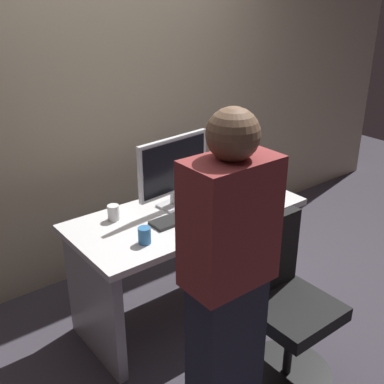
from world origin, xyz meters
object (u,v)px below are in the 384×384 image
(book_stack, at_px, (225,181))
(cell_phone, at_px, (264,197))
(office_chair, at_px, (284,309))
(keyboard, at_px, (183,216))
(cup_by_monitor, at_px, (114,213))
(cup_near_keyboard, at_px, (145,235))
(person_at_desk, at_px, (228,282))
(monitor, at_px, (174,168))
(desk, at_px, (187,243))
(mouse, at_px, (225,202))

(book_stack, height_order, cell_phone, book_stack)
(office_chair, height_order, keyboard, office_chair)
(cup_by_monitor, height_order, book_stack, cup_by_monitor)
(keyboard, bearing_deg, cup_near_keyboard, -163.18)
(person_at_desk, height_order, book_stack, person_at_desk)
(office_chair, height_order, monitor, monitor)
(monitor, bearing_deg, desk, -83.23)
(book_stack, relative_size, cell_phone, 1.68)
(cell_phone, bearing_deg, cup_near_keyboard, -156.33)
(office_chair, relative_size, book_stack, 3.87)
(office_chair, bearing_deg, desk, 96.05)
(keyboard, bearing_deg, monitor, 69.62)
(monitor, height_order, keyboard, monitor)
(desk, height_order, book_stack, book_stack)
(person_at_desk, bearing_deg, desk, 64.11)
(office_chair, bearing_deg, cell_phone, 53.85)
(cup_near_keyboard, relative_size, cup_by_monitor, 1.00)
(monitor, xyz_separation_m, cup_by_monitor, (-0.40, 0.07, -0.21))
(person_at_desk, relative_size, monitor, 3.03)
(keyboard, xyz_separation_m, mouse, (0.33, -0.02, 0.01))
(office_chair, distance_m, cell_phone, 0.83)
(office_chair, bearing_deg, cup_near_keyboard, 130.18)
(desk, height_order, mouse, mouse)
(mouse, distance_m, cup_near_keyboard, 0.69)
(office_chair, distance_m, person_at_desk, 0.64)
(mouse, xyz_separation_m, cup_by_monitor, (-0.67, 0.26, 0.03))
(monitor, relative_size, cup_by_monitor, 5.72)
(cup_by_monitor, bearing_deg, office_chair, -62.28)
(desk, bearing_deg, mouse, -16.13)
(monitor, bearing_deg, person_at_desk, -112.31)
(book_stack, bearing_deg, desk, -160.89)
(person_at_desk, relative_size, mouse, 16.39)
(keyboard, distance_m, mouse, 0.33)
(office_chair, relative_size, keyboard, 2.19)
(cup_near_keyboard, relative_size, book_stack, 0.39)
(monitor, bearing_deg, book_stack, 4.84)
(person_at_desk, bearing_deg, cell_phone, 35.72)
(office_chair, bearing_deg, book_stack, 68.23)
(office_chair, bearing_deg, mouse, 75.99)
(book_stack, bearing_deg, monitor, -175.16)
(keyboard, xyz_separation_m, cell_phone, (0.60, -0.10, -0.01))
(person_at_desk, xyz_separation_m, cup_near_keyboard, (-0.02, 0.65, -0.04))
(monitor, xyz_separation_m, cell_phone, (0.54, -0.27, -0.25))
(person_at_desk, distance_m, keyboard, 0.84)
(person_at_desk, distance_m, cell_phone, 1.15)
(office_chair, xyz_separation_m, keyboard, (-0.16, 0.71, 0.34))
(cup_by_monitor, distance_m, book_stack, 0.87)
(monitor, height_order, cup_by_monitor, monitor)
(cup_by_monitor, bearing_deg, keyboard, -34.65)
(office_chair, xyz_separation_m, cup_near_keyboard, (-0.50, 0.60, 0.37))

